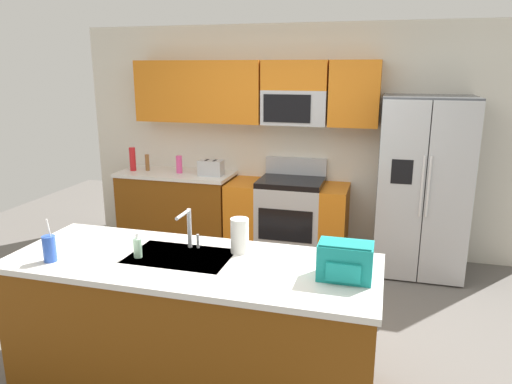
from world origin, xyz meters
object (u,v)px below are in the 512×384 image
object	(u,v)px
paper_towel_roll	(240,236)
toaster	(211,168)
bottle_red	(133,159)
bottle_pink	(179,164)
drink_cup_blue	(49,248)
refrigerator	(422,187)
range_oven	(287,218)
sink_faucet	(188,226)
pepper_mill	(147,163)
backpack	(345,260)
soap_dispenser	(138,248)

from	to	relation	value
paper_towel_roll	toaster	bearing A→B (deg)	115.36
bottle_red	bottle_pink	bearing A→B (deg)	2.65
drink_cup_blue	refrigerator	bearing A→B (deg)	47.38
range_oven	drink_cup_blue	distance (m)	2.96
drink_cup_blue	paper_towel_roll	bearing A→B (deg)	22.76
bottle_pink	sink_faucet	world-z (taller)	sink_faucet
refrigerator	paper_towel_roll	bearing A→B (deg)	-120.87
pepper_mill	backpack	distance (m)	3.60
range_oven	bottle_pink	bearing A→B (deg)	-178.98
soap_dispenser	sink_faucet	bearing A→B (deg)	41.64
bottle_red	backpack	bearing A→B (deg)	-41.13
refrigerator	pepper_mill	bearing A→B (deg)	178.75
sink_faucet	range_oven	bearing A→B (deg)	84.34
bottle_pink	bottle_red	xyz separation A→B (m)	(-0.60, -0.03, 0.04)
pepper_mill	bottle_pink	xyz separation A→B (m)	(0.43, -0.02, 0.00)
pepper_mill	soap_dispenser	size ratio (longest dim) A/B	1.16
toaster	paper_towel_roll	xyz separation A→B (m)	(1.04, -2.19, 0.03)
pepper_mill	bottle_red	size ratio (longest dim) A/B	0.69
range_oven	sink_faucet	size ratio (longest dim) A/B	4.82
backpack	bottle_pink	bearing A→B (deg)	131.61
range_oven	bottle_red	size ratio (longest dim) A/B	4.78
backpack	pepper_mill	bearing A→B (deg)	136.52
paper_towel_roll	refrigerator	bearing A→B (deg)	59.13
sink_faucet	pepper_mill	bearing A→B (deg)	123.84
bottle_pink	backpack	world-z (taller)	backpack
range_oven	backpack	world-z (taller)	backpack
drink_cup_blue	paper_towel_roll	size ratio (longest dim) A/B	1.22
range_oven	paper_towel_roll	bearing A→B (deg)	-86.59
paper_towel_roll	drink_cup_blue	bearing A→B (deg)	-157.24
bottle_red	backpack	xyz separation A→B (m)	(2.78, -2.43, -0.03)
bottle_pink	bottle_red	bearing A→B (deg)	-177.35
paper_towel_roll	pepper_mill	bearing A→B (deg)	130.03
bottle_pink	soap_dispenser	world-z (taller)	bottle_pink
refrigerator	toaster	xyz separation A→B (m)	(-2.34, 0.02, 0.07)
toaster	drink_cup_blue	size ratio (longest dim) A/B	0.96
range_oven	pepper_mill	size ratio (longest dim) A/B	6.87
sink_faucet	soap_dispenser	distance (m)	0.37
range_oven	pepper_mill	distance (m)	1.84
drink_cup_blue	soap_dispenser	bearing A→B (deg)	22.31
range_oven	bottle_pink	xyz separation A→B (m)	(-1.32, -0.02, 0.56)
bottle_red	range_oven	bearing A→B (deg)	1.53
pepper_mill	sink_faucet	distance (m)	2.74
bottle_pink	pepper_mill	bearing A→B (deg)	177.22
bottle_red	soap_dispenser	size ratio (longest dim) A/B	1.68
pepper_mill	sink_faucet	world-z (taller)	sink_faucet
bottle_pink	sink_faucet	xyz separation A→B (m)	(1.09, -2.25, 0.06)
toaster	bottle_red	distance (m)	1.02
pepper_mill	bottle_pink	size ratio (longest dim) A/B	0.96
toaster	bottle_red	size ratio (longest dim) A/B	0.98
sink_faucet	paper_towel_roll	xyz separation A→B (m)	(0.36, 0.03, -0.05)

